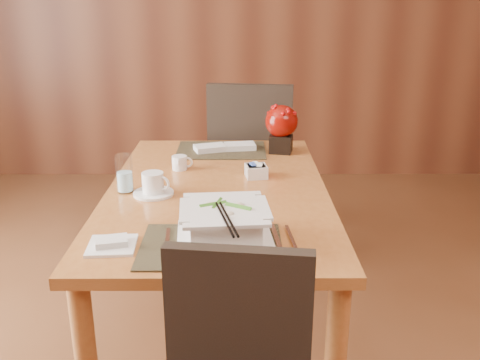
{
  "coord_description": "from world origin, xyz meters",
  "views": [
    {
      "loc": [
        0.09,
        -1.48,
        1.51
      ],
      "look_at": [
        0.09,
        0.35,
        0.87
      ],
      "focal_mm": 40.0,
      "sensor_mm": 36.0,
      "label": 1
    }
  ],
  "objects_px": {
    "soup_setting": "(225,225)",
    "berry_decor": "(281,126)",
    "water_glass": "(125,174)",
    "bread_plate": "(112,246)",
    "sugar_caddy": "(256,171)",
    "far_chair": "(252,159)",
    "dining_table": "(218,209)",
    "creamer_jug": "(179,163)",
    "coffee_cup": "(153,185)"
  },
  "relations": [
    {
      "from": "creamer_jug",
      "to": "sugar_caddy",
      "type": "xyz_separation_m",
      "value": [
        0.35,
        -0.11,
        -0.0
      ]
    },
    {
      "from": "soup_setting",
      "to": "creamer_jug",
      "type": "relative_size",
      "value": 3.75
    },
    {
      "from": "coffee_cup",
      "to": "far_chair",
      "type": "xyz_separation_m",
      "value": [
        0.42,
        1.0,
        -0.2
      ]
    },
    {
      "from": "dining_table",
      "to": "far_chair",
      "type": "height_order",
      "value": "far_chair"
    },
    {
      "from": "dining_table",
      "to": "bread_plate",
      "type": "height_order",
      "value": "bread_plate"
    },
    {
      "from": "sugar_caddy",
      "to": "bread_plate",
      "type": "height_order",
      "value": "sugar_caddy"
    },
    {
      "from": "coffee_cup",
      "to": "far_chair",
      "type": "relative_size",
      "value": 0.15
    },
    {
      "from": "dining_table",
      "to": "sugar_caddy",
      "type": "xyz_separation_m",
      "value": [
        0.17,
        0.13,
        0.12
      ]
    },
    {
      "from": "coffee_cup",
      "to": "bread_plate",
      "type": "xyz_separation_m",
      "value": [
        -0.06,
        -0.47,
        -0.03
      ]
    },
    {
      "from": "berry_decor",
      "to": "dining_table",
      "type": "bearing_deg",
      "value": -120.03
    },
    {
      "from": "water_glass",
      "to": "bread_plate",
      "type": "relative_size",
      "value": 1.05
    },
    {
      "from": "dining_table",
      "to": "bread_plate",
      "type": "relative_size",
      "value": 10.06
    },
    {
      "from": "creamer_jug",
      "to": "far_chair",
      "type": "relative_size",
      "value": 0.08
    },
    {
      "from": "water_glass",
      "to": "sugar_caddy",
      "type": "bearing_deg",
      "value": 18.89
    },
    {
      "from": "soup_setting",
      "to": "creamer_jug",
      "type": "height_order",
      "value": "soup_setting"
    },
    {
      "from": "soup_setting",
      "to": "berry_decor",
      "type": "xyz_separation_m",
      "value": [
        0.26,
        1.05,
        0.08
      ]
    },
    {
      "from": "creamer_jug",
      "to": "sugar_caddy",
      "type": "distance_m",
      "value": 0.36
    },
    {
      "from": "soup_setting",
      "to": "water_glass",
      "type": "relative_size",
      "value": 2.11
    },
    {
      "from": "soup_setting",
      "to": "bread_plate",
      "type": "height_order",
      "value": "soup_setting"
    },
    {
      "from": "coffee_cup",
      "to": "sugar_caddy",
      "type": "height_order",
      "value": "coffee_cup"
    },
    {
      "from": "sugar_caddy",
      "to": "far_chair",
      "type": "relative_size",
      "value": 0.09
    },
    {
      "from": "coffee_cup",
      "to": "berry_decor",
      "type": "bearing_deg",
      "value": 47.43
    },
    {
      "from": "berry_decor",
      "to": "far_chair",
      "type": "height_order",
      "value": "far_chair"
    },
    {
      "from": "water_glass",
      "to": "bread_plate",
      "type": "xyz_separation_m",
      "value": [
        0.06,
        -0.5,
        -0.07
      ]
    },
    {
      "from": "soup_setting",
      "to": "dining_table",
      "type": "bearing_deg",
      "value": 89.87
    },
    {
      "from": "bread_plate",
      "to": "water_glass",
      "type": "bearing_deg",
      "value": 96.3
    },
    {
      "from": "dining_table",
      "to": "sugar_caddy",
      "type": "bearing_deg",
      "value": 38.93
    },
    {
      "from": "dining_table",
      "to": "water_glass",
      "type": "height_order",
      "value": "water_glass"
    },
    {
      "from": "soup_setting",
      "to": "coffee_cup",
      "type": "relative_size",
      "value": 2.03
    },
    {
      "from": "water_glass",
      "to": "berry_decor",
      "type": "bearing_deg",
      "value": 40.47
    },
    {
      "from": "far_chair",
      "to": "sugar_caddy",
      "type": "bearing_deg",
      "value": 97.13
    },
    {
      "from": "water_glass",
      "to": "berry_decor",
      "type": "distance_m",
      "value": 0.89
    },
    {
      "from": "sugar_caddy",
      "to": "far_chair",
      "type": "distance_m",
      "value": 0.8
    },
    {
      "from": "far_chair",
      "to": "bread_plate",
      "type": "bearing_deg",
      "value": 79.02
    },
    {
      "from": "bread_plate",
      "to": "far_chair",
      "type": "xyz_separation_m",
      "value": [
        0.48,
        1.47,
        -0.16
      ]
    },
    {
      "from": "soup_setting",
      "to": "far_chair",
      "type": "xyz_separation_m",
      "value": [
        0.12,
        1.44,
        -0.22
      ]
    },
    {
      "from": "dining_table",
      "to": "sugar_caddy",
      "type": "relative_size",
      "value": 16.74
    },
    {
      "from": "sugar_caddy",
      "to": "far_chair",
      "type": "bearing_deg",
      "value": 89.97
    },
    {
      "from": "dining_table",
      "to": "far_chair",
      "type": "xyz_separation_m",
      "value": [
        0.17,
        0.92,
        -0.06
      ]
    },
    {
      "from": "soup_setting",
      "to": "coffee_cup",
      "type": "xyz_separation_m",
      "value": [
        -0.3,
        0.44,
        -0.02
      ]
    },
    {
      "from": "coffee_cup",
      "to": "creamer_jug",
      "type": "bearing_deg",
      "value": 77.52
    },
    {
      "from": "soup_setting",
      "to": "coffee_cup",
      "type": "bearing_deg",
      "value": 119.01
    },
    {
      "from": "soup_setting",
      "to": "bread_plate",
      "type": "distance_m",
      "value": 0.36
    },
    {
      "from": "coffee_cup",
      "to": "creamer_jug",
      "type": "distance_m",
      "value": 0.33
    },
    {
      "from": "coffee_cup",
      "to": "water_glass",
      "type": "distance_m",
      "value": 0.13
    },
    {
      "from": "water_glass",
      "to": "berry_decor",
      "type": "relative_size",
      "value": 0.65
    },
    {
      "from": "soup_setting",
      "to": "berry_decor",
      "type": "bearing_deg",
      "value": 71.18
    },
    {
      "from": "coffee_cup",
      "to": "far_chair",
      "type": "distance_m",
      "value": 1.1
    },
    {
      "from": "dining_table",
      "to": "far_chair",
      "type": "distance_m",
      "value": 0.93
    },
    {
      "from": "creamer_jug",
      "to": "far_chair",
      "type": "xyz_separation_m",
      "value": [
        0.35,
        0.67,
        -0.19
      ]
    }
  ]
}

